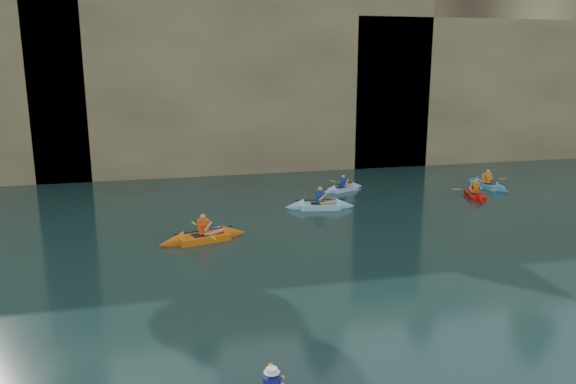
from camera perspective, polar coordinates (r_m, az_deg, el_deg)
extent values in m
plane|color=black|center=(14.17, 3.38, -15.35)|extent=(160.00, 160.00, 0.00)
cube|color=tan|center=(42.03, -9.17, 11.96)|extent=(70.00, 16.00, 12.00)
cube|color=#99895D|center=(34.96, -4.69, 11.38)|extent=(24.00, 2.40, 11.40)
cube|color=#99895D|center=(43.10, 22.98, 9.69)|extent=(26.00, 2.40, 9.84)
cube|color=black|center=(34.19, -14.36, 4.07)|extent=(3.50, 1.00, 3.20)
cube|color=black|center=(36.80, 8.03, 5.99)|extent=(5.00, 1.00, 4.50)
sphere|color=tan|center=(11.54, -1.67, -17.88)|extent=(0.19, 0.19, 0.19)
cube|color=yellow|center=(12.46, -1.76, -17.51)|extent=(0.16, 0.43, 0.02)
cylinder|color=white|center=(11.52, -1.67, -17.73)|extent=(0.32, 0.32, 0.09)
cube|color=orange|center=(21.87, -8.57, -4.59)|extent=(2.83, 1.47, 0.30)
cone|color=orange|center=(22.30, -5.49, -4.15)|extent=(1.12, 1.02, 0.81)
cone|color=orange|center=(21.50, -11.77, -5.04)|extent=(1.12, 1.02, 0.81)
cube|color=black|center=(21.78, -8.95, -4.35)|extent=(0.66, 0.62, 0.04)
cube|color=#F35214|center=(21.74, -8.61, -3.51)|extent=(0.41, 0.32, 0.54)
sphere|color=tan|center=(21.63, -8.64, -2.52)|extent=(0.23, 0.23, 0.23)
cylinder|color=black|center=(21.78, -8.60, -3.87)|extent=(2.32, 0.62, 0.04)
cube|color=yellow|center=(22.77, -9.54, -3.15)|extent=(0.18, 0.43, 0.02)
cube|color=yellow|center=(20.80, -7.57, -4.66)|extent=(0.18, 0.43, 0.02)
cube|color=#90D7F2|center=(26.34, 3.25, -1.41)|extent=(2.65, 1.24, 0.29)
cone|color=#90D7F2|center=(26.52, 5.82, -1.35)|extent=(1.02, 0.93, 0.79)
cone|color=#90D7F2|center=(26.21, 0.65, -1.46)|extent=(1.02, 0.93, 0.79)
cube|color=black|center=(26.29, 2.93, -1.17)|extent=(0.63, 0.58, 0.04)
cube|color=navy|center=(26.24, 3.26, -0.52)|extent=(0.39, 0.29, 0.53)
sphere|color=tan|center=(26.15, 3.27, 0.29)|extent=(0.22, 0.22, 0.22)
cylinder|color=black|center=(26.27, 3.26, -0.81)|extent=(2.30, 0.43, 0.04)
cube|color=yellow|center=(27.30, 2.97, -0.27)|extent=(0.15, 0.43, 0.02)
cube|color=yellow|center=(25.25, 3.58, -1.39)|extent=(0.15, 0.43, 0.02)
cube|color=red|center=(30.07, 18.46, -0.27)|extent=(1.49, 2.52, 0.26)
cone|color=red|center=(31.15, 18.00, 0.21)|extent=(0.94, 1.04, 0.70)
cone|color=red|center=(29.00, 18.96, -0.79)|extent=(0.94, 1.04, 0.70)
cube|color=black|center=(29.91, 18.54, -0.16)|extent=(0.59, 0.66, 0.04)
cube|color=orange|center=(29.99, 18.51, 0.41)|extent=(0.30, 0.37, 0.47)
sphere|color=tan|center=(29.93, 18.56, 1.04)|extent=(0.20, 0.20, 0.20)
cylinder|color=black|center=(30.02, 18.50, 0.23)|extent=(0.72, 1.96, 0.04)
cube|color=yellow|center=(29.81, 16.76, 0.26)|extent=(0.42, 0.22, 0.02)
cube|color=yellow|center=(30.25, 20.22, 0.19)|extent=(0.42, 0.22, 0.02)
cube|color=#98C8FF|center=(30.11, 5.62, 0.35)|extent=(2.27, 1.47, 0.24)
cone|color=#98C8FF|center=(30.80, 7.02, 0.60)|extent=(0.96, 0.90, 0.65)
cone|color=#98C8FF|center=(29.44, 4.15, 0.09)|extent=(0.96, 0.90, 0.65)
cube|color=black|center=(29.99, 5.41, 0.48)|extent=(0.66, 0.59, 0.04)
cube|color=navy|center=(30.04, 5.63, 0.98)|extent=(0.35, 0.29, 0.43)
sphere|color=tan|center=(29.97, 5.65, 1.57)|extent=(0.18, 0.18, 0.18)
cylinder|color=black|center=(30.05, 5.63, 0.83)|extent=(1.78, 0.78, 0.04)
cube|color=yellow|center=(30.68, 4.54, 1.11)|extent=(0.24, 0.42, 0.02)
cube|color=yellow|center=(29.44, 6.76, 0.55)|extent=(0.24, 0.42, 0.02)
cube|color=#3E93D2|center=(32.66, 19.56, 0.69)|extent=(1.01, 2.73, 0.27)
cone|color=#3E93D2|center=(33.62, 18.23, 1.13)|extent=(0.83, 1.01, 0.75)
cone|color=#3E93D2|center=(31.72, 20.97, 0.22)|extent=(0.83, 1.01, 0.75)
cube|color=black|center=(32.53, 19.74, 0.82)|extent=(0.51, 0.59, 0.04)
cube|color=orange|center=(32.58, 19.62, 1.37)|extent=(0.25, 0.36, 0.50)
sphere|color=tan|center=(32.52, 19.66, 1.98)|extent=(0.21, 0.21, 0.21)
cylinder|color=black|center=(32.61, 19.60, 1.16)|extent=(0.23, 2.20, 0.04)
cube|color=yellow|center=(31.99, 18.20, 1.05)|extent=(0.43, 0.12, 0.02)
cube|color=yellow|center=(33.24, 20.95, 1.27)|extent=(0.43, 0.12, 0.02)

